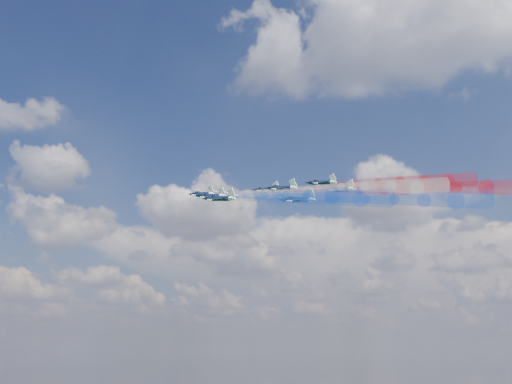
% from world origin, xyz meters
% --- Properties ---
extents(jet_lead, '(12.79, 11.42, 6.82)m').
position_xyz_m(jet_lead, '(-3.06, 25.35, 170.82)').
color(jet_lead, black).
extents(trail_lead, '(36.39, 14.28, 10.14)m').
position_xyz_m(trail_lead, '(18.93, 19.13, 167.20)').
color(trail_lead, white).
extents(jet_inner_left, '(12.79, 11.42, 6.82)m').
position_xyz_m(jet_inner_left, '(6.99, 12.68, 166.34)').
color(jet_inner_left, black).
extents(trail_inner_left, '(36.39, 14.28, 10.14)m').
position_xyz_m(trail_inner_left, '(28.97, 6.46, 162.72)').
color(trail_inner_left, blue).
extents(jet_inner_right, '(12.79, 11.42, 6.82)m').
position_xyz_m(jet_inner_right, '(13.58, 30.50, 171.33)').
color(jet_inner_right, black).
extents(trail_inner_right, '(36.39, 14.28, 10.14)m').
position_xyz_m(trail_inner_right, '(35.56, 24.28, 167.71)').
color(trail_inner_right, red).
extents(jet_outer_left, '(12.79, 11.42, 6.82)m').
position_xyz_m(jet_outer_left, '(16.47, -0.53, 161.81)').
color(jet_outer_left, black).
extents(trail_outer_left, '(36.39, 14.28, 10.14)m').
position_xyz_m(trail_outer_left, '(38.45, -6.75, 158.19)').
color(trail_outer_left, blue).
extents(jet_center_third, '(12.79, 11.42, 6.82)m').
position_xyz_m(jet_center_third, '(23.44, 17.55, 167.69)').
color(jet_center_third, black).
extents(trail_center_third, '(36.39, 14.28, 10.14)m').
position_xyz_m(trail_center_third, '(45.43, 11.33, 164.07)').
color(trail_center_third, white).
extents(jet_outer_right, '(12.79, 11.42, 6.82)m').
position_xyz_m(jet_outer_right, '(27.32, 35.98, 173.18)').
color(jet_outer_right, black).
extents(trail_outer_right, '(36.39, 14.28, 10.14)m').
position_xyz_m(trail_outer_right, '(49.31, 29.76, 169.56)').
color(trail_outer_right, red).
extents(jet_rear_left, '(12.79, 11.42, 6.82)m').
position_xyz_m(jet_rear_left, '(32.19, 5.49, 161.27)').
color(jet_rear_left, black).
extents(trail_rear_left, '(36.39, 14.28, 10.14)m').
position_xyz_m(trail_rear_left, '(54.18, -0.73, 157.65)').
color(trail_rear_left, blue).
extents(jet_rear_right, '(12.79, 11.42, 6.82)m').
position_xyz_m(jet_rear_right, '(36.10, 22.53, 167.18)').
color(jet_rear_right, black).
extents(trail_rear_right, '(36.39, 14.28, 10.14)m').
position_xyz_m(trail_rear_right, '(58.08, 16.31, 163.56)').
color(trail_rear_right, red).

